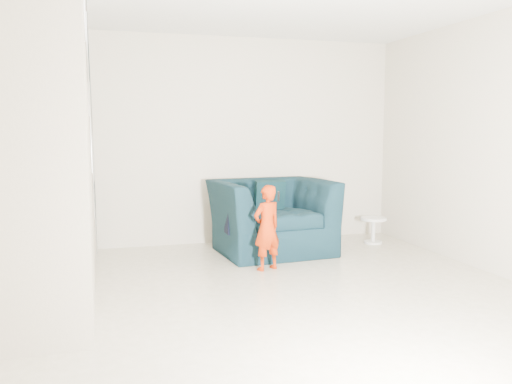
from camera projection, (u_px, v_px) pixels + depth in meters
floor at (278, 307)px, 4.61m from camera, size 5.50×5.50×0.00m
back_wall at (212, 141)px, 7.08m from camera, size 5.00×0.00×5.00m
armchair at (272, 216)px, 6.64m from camera, size 1.46×1.30×0.89m
toddler at (267, 228)px, 5.79m from camera, size 0.39×0.33×0.92m
side_table at (373, 226)px, 7.17m from camera, size 0.35×0.35×0.35m
staircase at (28, 198)px, 4.48m from camera, size 1.02×3.03×3.62m
cushion at (270, 195)px, 6.83m from camera, size 0.38×0.18×0.38m
throw at (226, 211)px, 6.35m from camera, size 0.04×0.45×0.50m
phone at (279, 196)px, 5.75m from camera, size 0.04×0.05×0.10m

